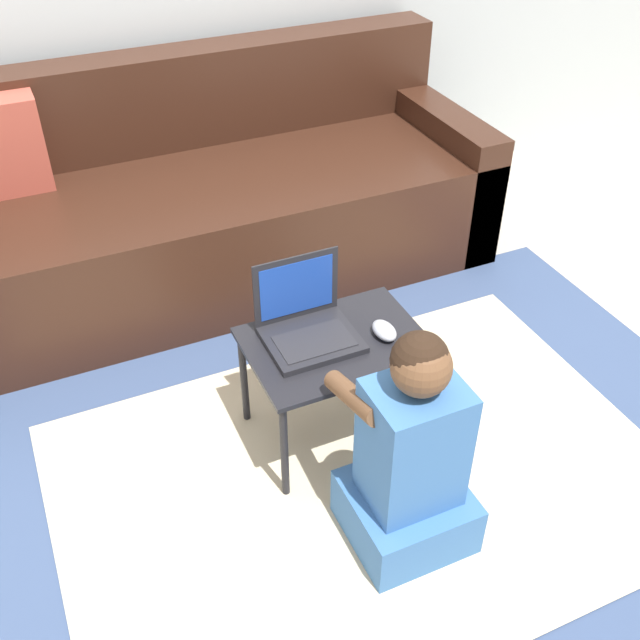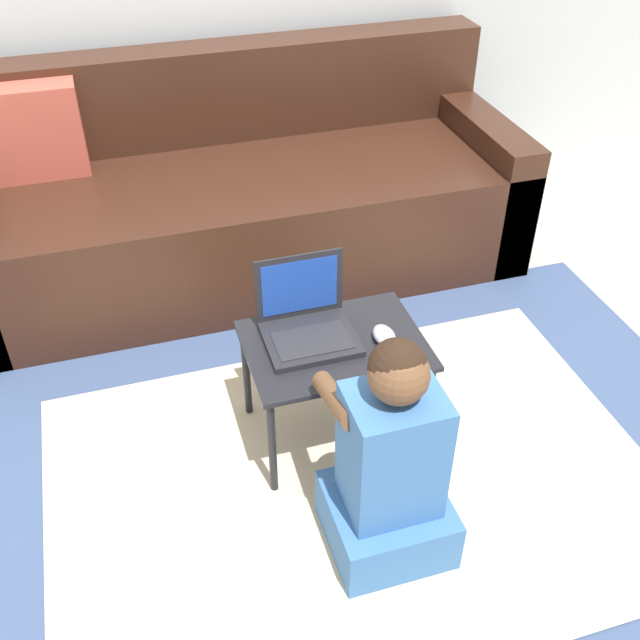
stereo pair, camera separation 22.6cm
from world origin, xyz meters
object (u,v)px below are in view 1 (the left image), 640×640
object	(u,v)px
computer_mouse	(384,331)
person_seated	(410,460)
laptop	(308,327)
laptop_desk	(336,354)
couch	(208,206)

from	to	relation	value
computer_mouse	person_seated	bearing A→B (deg)	-108.22
laptop	computer_mouse	xyz separation A→B (m)	(0.22, -0.09, -0.02)
laptop_desk	person_seated	world-z (taller)	person_seated
computer_mouse	couch	bearing A→B (deg)	100.15
laptop	person_seated	size ratio (longest dim) A/B	0.38
laptop_desk	computer_mouse	size ratio (longest dim) A/B	5.21
computer_mouse	person_seated	size ratio (longest dim) A/B	0.14
person_seated	computer_mouse	bearing A→B (deg)	71.78
laptop	person_seated	world-z (taller)	person_seated
laptop_desk	couch	bearing A→B (deg)	93.05
couch	person_seated	distance (m)	1.57
couch	laptop_desk	size ratio (longest dim) A/B	4.19
couch	laptop_desk	world-z (taller)	couch
person_seated	laptop	bearing A→B (deg)	99.27
couch	laptop	size ratio (longest dim) A/B	8.25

